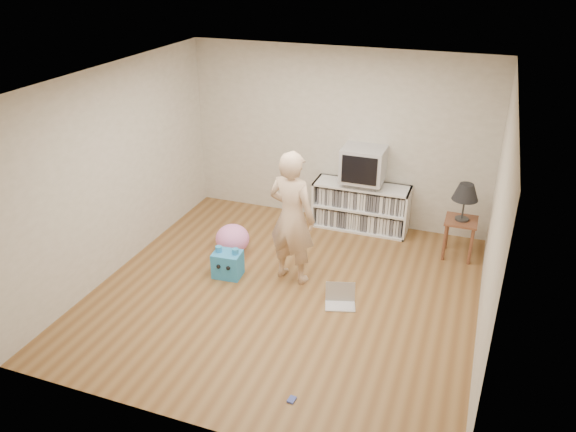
# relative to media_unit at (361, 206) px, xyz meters

# --- Properties ---
(ground) EXTENTS (4.50, 4.50, 0.00)m
(ground) POSITION_rel_media_unit_xyz_m (-0.45, -2.04, -0.35)
(ground) COLOR brown
(ground) RESTS_ON ground
(walls) EXTENTS (4.52, 4.52, 2.60)m
(walls) POSITION_rel_media_unit_xyz_m (-0.45, -2.04, 0.95)
(walls) COLOR #B8B2A2
(walls) RESTS_ON ground
(ceiling) EXTENTS (4.50, 4.50, 0.01)m
(ceiling) POSITION_rel_media_unit_xyz_m (-0.45, -2.04, 2.25)
(ceiling) COLOR white
(ceiling) RESTS_ON walls
(media_unit) EXTENTS (1.40, 0.45, 0.70)m
(media_unit) POSITION_rel_media_unit_xyz_m (0.00, 0.00, 0.00)
(media_unit) COLOR white
(media_unit) RESTS_ON ground
(dvd_deck) EXTENTS (0.45, 0.35, 0.07)m
(dvd_deck) POSITION_rel_media_unit_xyz_m (0.00, -0.02, 0.39)
(dvd_deck) COLOR gray
(dvd_deck) RESTS_ON media_unit
(crt_tv) EXTENTS (0.60, 0.53, 0.50)m
(crt_tv) POSITION_rel_media_unit_xyz_m (0.00, -0.02, 0.67)
(crt_tv) COLOR #B0B0B5
(crt_tv) RESTS_ON dvd_deck
(side_table) EXTENTS (0.42, 0.42, 0.55)m
(side_table) POSITION_rel_media_unit_xyz_m (1.44, -0.39, 0.07)
(side_table) COLOR brown
(side_table) RESTS_ON ground
(table_lamp) EXTENTS (0.34, 0.34, 0.52)m
(table_lamp) POSITION_rel_media_unit_xyz_m (1.44, -0.39, 0.59)
(table_lamp) COLOR #333333
(table_lamp) RESTS_ON side_table
(person) EXTENTS (0.69, 0.53, 1.71)m
(person) POSITION_rel_media_unit_xyz_m (-0.49, -1.69, 0.51)
(person) COLOR beige
(person) RESTS_ON ground
(laptop) EXTENTS (0.41, 0.37, 0.24)m
(laptop) POSITION_rel_media_unit_xyz_m (0.24, -2.03, -0.28)
(laptop) COLOR silver
(laptop) RESTS_ON ground
(playing_cards) EXTENTS (0.07, 0.10, 0.02)m
(playing_cards) POSITION_rel_media_unit_xyz_m (0.24, -3.71, -0.34)
(playing_cards) COLOR #4453B5
(playing_cards) RESTS_ON ground
(plush_blue) EXTENTS (0.37, 0.33, 0.41)m
(plush_blue) POSITION_rel_media_unit_xyz_m (-1.27, -1.92, -0.18)
(plush_blue) COLOR #288DD7
(plush_blue) RESTS_ON ground
(plush_pink) EXTENTS (0.61, 0.61, 0.40)m
(plush_pink) POSITION_rel_media_unit_xyz_m (-1.49, -1.32, -0.15)
(plush_pink) COLOR #FF87D8
(plush_pink) RESTS_ON ground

